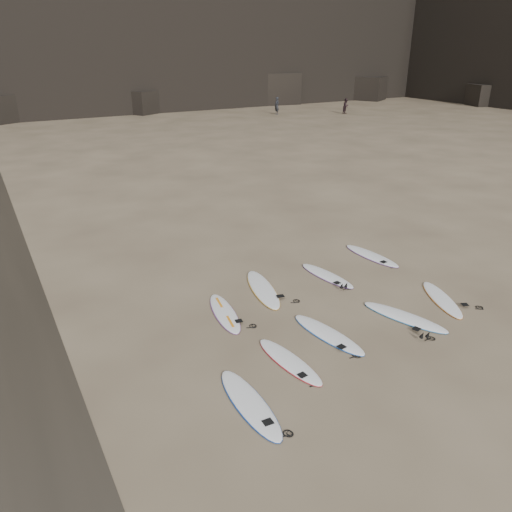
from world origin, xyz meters
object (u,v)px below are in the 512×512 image
at_px(surfboard_7, 327,275).
at_px(surfboard_4, 442,299).
at_px(surfboard_0, 250,403).
at_px(surfboard_5, 225,313).
at_px(surfboard_8, 372,256).
at_px(surfboard_1, 289,361).
at_px(person_b, 346,106).
at_px(person_a, 277,106).
at_px(surfboard_3, 404,317).
at_px(surfboard_2, 328,334).
at_px(surfboard_6, 263,289).

bearing_deg(surfboard_7, surfboard_4, -63.46).
relative_size(surfboard_0, surfboard_5, 1.08).
bearing_deg(surfboard_8, surfboard_1, -151.77).
bearing_deg(person_b, surfboard_1, -146.75).
bearing_deg(person_a, surfboard_0, -35.89).
height_order(surfboard_3, surfboard_8, surfboard_3).
bearing_deg(surfboard_5, surfboard_2, -41.11).
height_order(surfboard_1, surfboard_6, surfboard_6).
bearing_deg(person_a, surfboard_5, -37.16).
height_order(surfboard_0, surfboard_1, surfboard_0).
bearing_deg(surfboard_4, person_b, 78.54).
relative_size(surfboard_0, person_b, 1.61).
relative_size(surfboard_2, person_a, 1.38).
height_order(surfboard_1, surfboard_3, surfboard_3).
xyz_separation_m(surfboard_5, surfboard_7, (3.90, 0.56, -0.00)).
bearing_deg(surfboard_7, surfboard_6, 168.30).
relative_size(surfboard_3, surfboard_8, 1.02).
relative_size(surfboard_6, surfboard_8, 1.11).
bearing_deg(person_b, surfboard_8, -143.78).
bearing_deg(surfboard_5, person_b, 57.16).
height_order(surfboard_8, person_b, person_b).
bearing_deg(surfboard_3, surfboard_6, 108.23).
bearing_deg(surfboard_4, surfboard_8, 107.09).
relative_size(surfboard_2, surfboard_5, 1.05).
distance_m(surfboard_0, person_a, 45.38).
distance_m(surfboard_5, surfboard_7, 3.94).
xyz_separation_m(surfboard_5, surfboard_8, (6.23, 1.10, 0.00)).
relative_size(surfboard_7, person_a, 1.29).
xyz_separation_m(surfboard_3, surfboard_8, (2.07, 3.69, -0.00)).
relative_size(surfboard_4, surfboard_7, 1.01).
bearing_deg(surfboard_3, surfboard_2, 153.40).
bearing_deg(surfboard_0, surfboard_2, 25.94).
bearing_deg(surfboard_4, surfboard_5, -178.67).
distance_m(surfboard_1, person_a, 43.87).
relative_size(surfboard_8, person_a, 1.38).
distance_m(surfboard_3, surfboard_8, 4.23).
relative_size(surfboard_3, person_a, 1.40).
bearing_deg(surfboard_7, person_b, 43.37).
height_order(surfboard_3, person_a, person_a).
distance_m(surfboard_8, person_a, 37.63).
relative_size(surfboard_0, surfboard_2, 1.04).
bearing_deg(surfboard_2, person_b, 42.47).
xyz_separation_m(surfboard_4, surfboard_7, (-1.95, 2.92, -0.00)).
distance_m(surfboard_4, surfboard_7, 3.51).
xyz_separation_m(surfboard_6, surfboard_8, (4.59, 0.36, -0.00)).
distance_m(surfboard_0, surfboard_7, 6.59).
bearing_deg(surfboard_8, surfboard_6, 179.43).
height_order(surfboard_0, person_b, person_b).
bearing_deg(surfboard_3, person_a, 44.44).
distance_m(surfboard_6, surfboard_7, 2.27).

